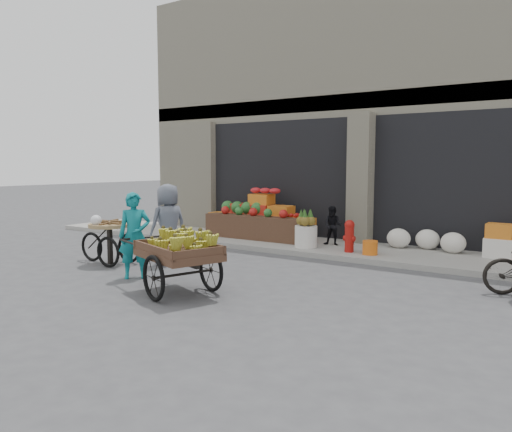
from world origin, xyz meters
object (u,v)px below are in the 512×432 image
Objects in this scene: pineapple_bin at (306,236)px; seated_person at (333,226)px; orange_bucket at (370,248)px; banana_cart at (177,249)px; fire_hydrant at (349,235)px; vendor_woman at (135,235)px; vendor_grey at (168,224)px; tricycle_cart at (109,237)px.

pineapple_bin is 0.56× the size of seated_person.
banana_cart reaches higher than orange_bucket.
pineapple_bin is at bearing 110.74° from banana_cart.
orange_bucket is (0.50, -0.05, -0.23)m from fire_hydrant.
seated_person reaches higher than banana_cart.
fire_hydrant is 4.51m from banana_cart.
vendor_woman is at bearing -120.14° from seated_person.
vendor_grey reaches higher than seated_person.
banana_cart is at bearing 63.75° from vendor_grey.
seated_person is 4.96m from vendor_woman.
orange_bucket is at bearing -3.58° from pineapple_bin.
orange_bucket is at bearing -40.26° from seated_person.
vendor_woman is at bearing -121.02° from fire_hydrant.
pineapple_bin is at bearing 25.03° from vendor_woman.
seated_person is (0.40, 0.60, 0.21)m from pineapple_bin.
seated_person reaches higher than pineapple_bin.
seated_person is at bearing 137.12° from fire_hydrant.
banana_cart is at bearing -89.12° from pineapple_bin.
banana_cart is (-0.33, -5.04, 0.14)m from seated_person.
orange_bucket is 4.93m from vendor_woman.
pineapple_bin is 0.32× the size of vendor_grey.
vendor_woman is (-1.31, -4.05, 0.40)m from pineapple_bin.
seated_person is at bearing 50.11° from tricycle_cart.
tricycle_cart is 0.87× the size of vendor_grey.
seated_person is at bearing 149.74° from orange_bucket.
banana_cart is at bearing -21.94° from tricycle_cart.
vendor_grey reaches higher than tricycle_cart.
pineapple_bin is at bearing 177.40° from fire_hydrant.
tricycle_cart is (-4.30, -3.36, 0.30)m from orange_bucket.
fire_hydrant is at bearing 174.29° from orange_bucket.
tricycle_cart is (-3.80, -3.41, 0.06)m from fire_hydrant.
tricycle_cart is 1.24m from vendor_grey.
vendor_woman is 1.08× the size of tricycle_cart.
seated_person is (-0.70, 0.65, 0.08)m from fire_hydrant.
fire_hydrant is 0.76× the size of seated_person.
banana_cart is 1.54× the size of vendor_grey.
vendor_woman is at bearing 33.40° from vendor_grey.
seated_person is 4.00m from vendor_grey.
fire_hydrant is 0.55m from orange_bucket.
tricycle_cart reaches higher than orange_bucket.
tricycle_cart is at bearing -128.00° from pineapple_bin.
orange_bucket is 0.13× the size of banana_cart.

